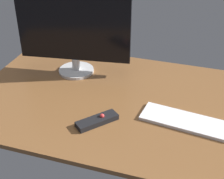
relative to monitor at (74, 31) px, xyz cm
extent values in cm
cube|color=brown|center=(32.55, -17.71, -23.08)|extent=(140.00, 84.00, 2.00)
cylinder|color=silver|center=(0.00, 0.00, -21.41)|extent=(17.64, 17.64, 1.34)
cylinder|color=silver|center=(0.00, 0.00, -17.69)|extent=(3.86, 3.86, 6.11)
cube|color=black|center=(0.00, 0.00, 2.03)|extent=(54.18, 10.78, 33.33)
cube|color=white|center=(57.94, -25.63, -21.41)|extent=(36.38, 16.21, 1.33)
cube|color=black|center=(24.43, -36.63, -20.96)|extent=(15.42, 16.71, 2.23)
sphere|color=red|center=(25.96, -34.86, -19.52)|extent=(1.85, 1.85, 1.85)
camera|label=1|loc=(62.69, -136.79, 61.01)|focal=53.96mm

